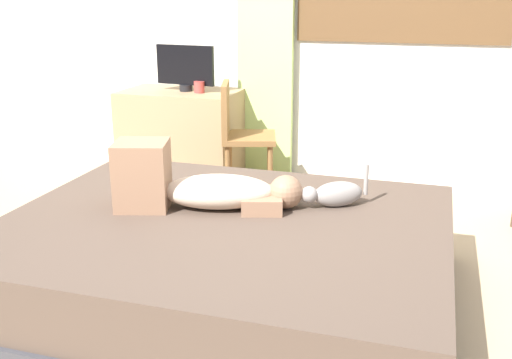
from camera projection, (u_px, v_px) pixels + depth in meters
name	position (u px, v px, depth m)	size (l,w,h in m)	color
ground_plane	(216.00, 308.00, 2.92)	(16.00, 16.00, 0.00)	tan
bed	(225.00, 261.00, 2.93)	(2.17, 1.75, 0.44)	#38383D
person_lying	(199.00, 186.00, 2.98)	(0.94, 0.48, 0.34)	#CCB299
cat	(335.00, 194.00, 3.01)	(0.32, 0.24, 0.21)	gray
desk	(182.00, 137.00, 4.73)	(0.90, 0.56, 0.74)	#997A56
tv_monitor	(185.00, 67.00, 4.55)	(0.48, 0.10, 0.35)	black
cup	(199.00, 87.00, 4.51)	(0.08, 0.08, 0.09)	#B23D38
chair_by_desk	(239.00, 131.00, 4.32)	(0.47, 0.47, 0.86)	brown
curtain_left	(266.00, 12.00, 4.52)	(0.44, 0.06, 2.66)	#ADCC75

